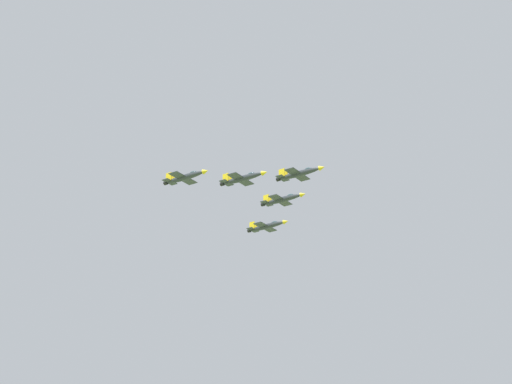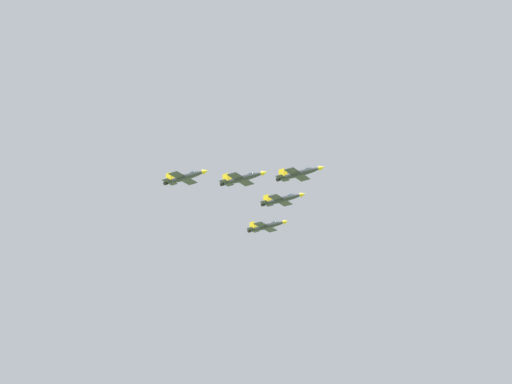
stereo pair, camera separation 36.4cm
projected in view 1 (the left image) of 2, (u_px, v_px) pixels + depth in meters
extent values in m
ellipsoid|color=#2D3338|center=(299.00, 174.00, 255.63)|extent=(3.18, 13.84, 1.76)
cone|color=gold|center=(322.00, 168.00, 251.77)|extent=(1.67, 1.91, 1.50)
ellipsoid|color=#334751|center=(308.00, 169.00, 254.37)|extent=(1.56, 2.48, 1.03)
cube|color=#2D3338|center=(297.00, 175.00, 255.94)|extent=(10.08, 4.14, 0.18)
cube|color=gold|center=(305.00, 180.00, 259.34)|extent=(0.97, 2.88, 0.21)
cube|color=gold|center=(289.00, 169.00, 252.58)|extent=(0.97, 2.88, 0.21)
cube|color=#2D3338|center=(283.00, 178.00, 258.55)|extent=(4.90, 2.63, 0.18)
cube|color=gold|center=(285.00, 175.00, 259.59)|extent=(0.44, 1.97, 2.55)
cube|color=gold|center=(282.00, 173.00, 258.24)|extent=(0.44, 1.97, 2.55)
cylinder|color=black|center=(278.00, 179.00, 259.30)|extent=(1.33, 1.10, 1.24)
ellipsoid|color=#2D3338|center=(282.00, 200.00, 269.79)|extent=(3.17, 13.56, 1.73)
cone|color=gold|center=(303.00, 194.00, 266.03)|extent=(1.65, 1.88, 1.47)
ellipsoid|color=#334751|center=(290.00, 196.00, 268.56)|extent=(1.54, 2.43, 1.01)
cube|color=#2D3338|center=(280.00, 200.00, 270.09)|extent=(9.88, 4.09, 0.17)
cube|color=gold|center=(288.00, 205.00, 273.43)|extent=(0.97, 2.82, 0.21)
cube|color=gold|center=(273.00, 196.00, 266.78)|extent=(0.97, 2.82, 0.21)
cube|color=#2D3338|center=(267.00, 203.00, 272.62)|extent=(4.81, 2.60, 0.17)
cube|color=gold|center=(269.00, 200.00, 273.65)|extent=(0.44, 1.94, 2.50)
cube|color=gold|center=(266.00, 199.00, 272.32)|extent=(0.44, 1.94, 2.50)
cylinder|color=black|center=(263.00, 204.00, 273.35)|extent=(1.31, 1.09, 1.21)
ellipsoid|color=#2D3338|center=(243.00, 179.00, 252.90)|extent=(3.28, 13.70, 1.75)
cone|color=gold|center=(265.00, 173.00, 249.14)|extent=(1.67, 1.90, 1.48)
ellipsoid|color=#334751|center=(251.00, 174.00, 251.67)|extent=(1.57, 2.46, 1.02)
cube|color=#2D3338|center=(241.00, 179.00, 253.20)|extent=(10.00, 4.19, 0.17)
cube|color=gold|center=(249.00, 184.00, 256.59)|extent=(0.99, 2.85, 0.21)
cube|color=gold|center=(232.00, 174.00, 249.85)|extent=(0.99, 2.85, 0.21)
cube|color=#2D3338|center=(226.00, 183.00, 255.73)|extent=(4.87, 2.65, 0.17)
cube|color=gold|center=(229.00, 180.00, 256.77)|extent=(0.45, 1.95, 2.52)
cube|color=gold|center=(226.00, 178.00, 255.42)|extent=(0.45, 1.95, 2.52)
cylinder|color=black|center=(222.00, 184.00, 256.47)|extent=(1.33, 1.10, 1.22)
ellipsoid|color=#2D3338|center=(267.00, 226.00, 283.46)|extent=(2.74, 13.33, 1.70)
cone|color=gold|center=(286.00, 222.00, 279.59)|extent=(1.58, 1.81, 1.45)
ellipsoid|color=#334751|center=(274.00, 223.00, 282.19)|extent=(1.45, 2.36, 0.99)
cube|color=#2D3338|center=(265.00, 227.00, 283.77)|extent=(9.67, 3.76, 0.17)
cube|color=gold|center=(272.00, 231.00, 286.99)|extent=(0.88, 2.77, 0.20)
cube|color=gold|center=(258.00, 223.00, 280.58)|extent=(0.88, 2.77, 0.20)
cube|color=#2D3338|center=(253.00, 230.00, 286.37)|extent=(4.69, 2.43, 0.17)
cube|color=gold|center=(255.00, 227.00, 287.36)|extent=(0.38, 1.90, 2.46)
cube|color=gold|center=(252.00, 225.00, 286.08)|extent=(0.38, 1.90, 2.46)
cylinder|color=black|center=(249.00, 231.00, 287.12)|extent=(1.26, 1.04, 1.19)
ellipsoid|color=#2D3338|center=(185.00, 177.00, 250.92)|extent=(2.92, 13.57, 1.73)
cone|color=gold|center=(206.00, 171.00, 247.05)|extent=(1.62, 1.86, 1.47)
ellipsoid|color=#334751|center=(193.00, 173.00, 249.65)|extent=(1.50, 2.42, 1.01)
cube|color=#2D3338|center=(183.00, 178.00, 251.23)|extent=(9.86, 3.92, 0.17)
cube|color=gold|center=(192.00, 183.00, 254.54)|extent=(0.92, 2.82, 0.21)
cube|color=gold|center=(174.00, 173.00, 247.97)|extent=(0.92, 2.82, 0.21)
cube|color=#2D3338|center=(170.00, 182.00, 253.84)|extent=(4.79, 2.52, 0.17)
cube|color=gold|center=(172.00, 179.00, 254.86)|extent=(0.40, 1.94, 2.50)
cube|color=gold|center=(169.00, 177.00, 253.54)|extent=(0.40, 1.94, 2.50)
cylinder|color=black|center=(166.00, 183.00, 254.60)|extent=(1.29, 1.07, 1.21)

